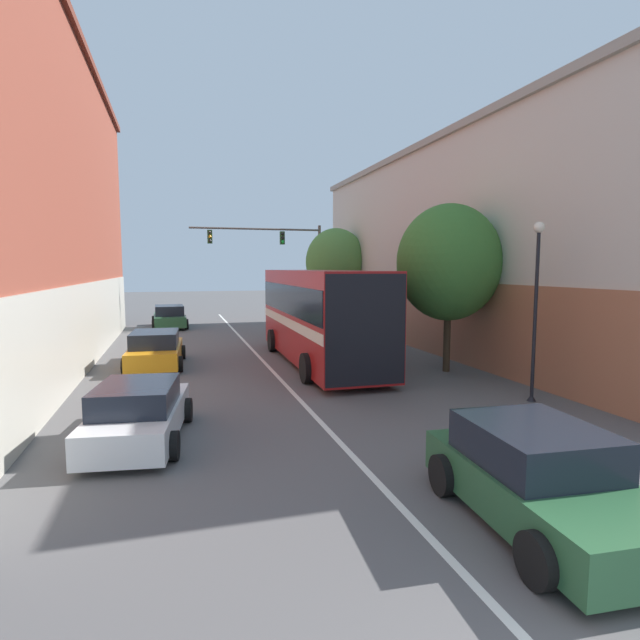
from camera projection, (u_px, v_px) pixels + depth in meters
The scene contains 11 objects.
lane_center_line at pixel (269, 368), 18.79m from camera, with size 0.14×44.93×0.01m.
building_right_storefront at pixel (501, 245), 23.65m from camera, with size 8.58×27.26×9.40m.
bus at pixel (319, 312), 19.49m from camera, with size 3.00×10.43×3.66m.
hatchback_foreground at pixel (540, 479), 7.29m from camera, with size 2.35×4.11×1.45m.
parked_car_left_near at pixel (156, 350), 19.00m from camera, with size 2.25×4.34×1.37m.
parked_car_left_mid at pixel (169, 317), 31.32m from camera, with size 2.25×4.43×1.41m.
parked_car_left_far at pixel (138, 414), 10.75m from camera, with size 2.34×4.19×1.32m.
traffic_signal_gantry at pixel (282, 253), 31.07m from camera, with size 8.12×0.36×6.42m.
street_lamp at pixel (536, 302), 13.84m from camera, with size 0.30×0.30×5.01m.
street_tree_near at pixel (449, 263), 17.78m from camera, with size 3.78×3.40×6.02m.
street_tree_far at pixel (336, 262), 30.90m from camera, with size 3.78×3.40×6.19m.
Camera 1 is at (-3.32, -1.84, 3.76)m, focal length 28.00 mm.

